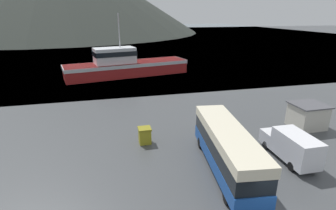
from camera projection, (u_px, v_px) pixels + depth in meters
water_surface at (118, 34)px, 147.76m from camera, size 240.00×240.00×0.00m
tour_bus at (227, 147)px, 19.23m from camera, size 3.74×10.54×3.34m
delivery_van at (291, 145)px, 20.74m from camera, size 2.05×5.56×2.43m
fishing_boat at (125, 65)px, 48.79m from camera, size 23.36×9.80×11.18m
storage_bin at (145, 135)px, 23.63m from camera, size 1.15×1.11×1.49m
dock_kiosk at (307, 116)px, 26.78m from camera, size 3.30×3.03×2.51m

